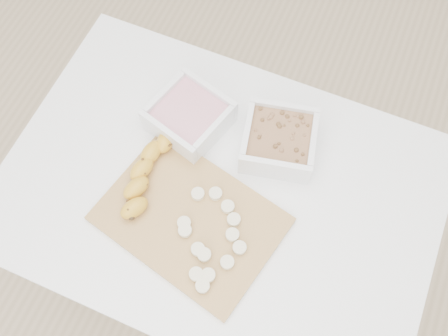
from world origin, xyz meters
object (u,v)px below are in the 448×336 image
at_px(cutting_board, 190,219).
at_px(banana, 146,174).
at_px(bowl_yogurt, 189,116).
at_px(table, 219,204).
at_px(bowl_granola, 279,140).

bearing_deg(cutting_board, banana, 159.06).
height_order(bowl_yogurt, cutting_board, bowl_yogurt).
relative_size(table, cutting_board, 2.60).
xyz_separation_m(table, bowl_granola, (0.09, 0.15, 0.14)).
height_order(table, cutting_board, cutting_board).
bearing_deg(table, cutting_board, -107.57).
height_order(table, bowl_yogurt, bowl_yogurt).
distance_m(bowl_yogurt, bowl_granola, 0.22).
bearing_deg(cutting_board, table, 72.43).
xyz_separation_m(bowl_granola, cutting_board, (-0.12, -0.25, -0.03)).
bearing_deg(bowl_yogurt, table, -44.66).
distance_m(bowl_granola, banana, 0.32).
relative_size(bowl_yogurt, bowl_granola, 1.04).
bearing_deg(banana, cutting_board, -12.09).
relative_size(table, banana, 4.30).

